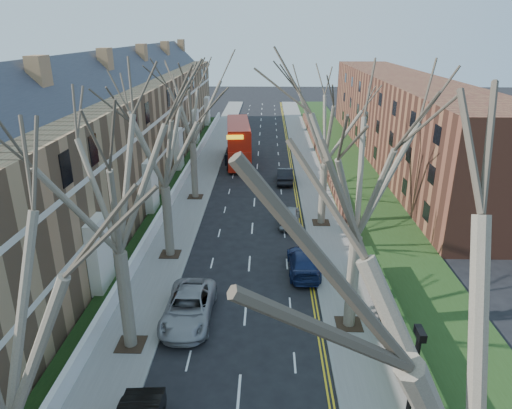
{
  "coord_description": "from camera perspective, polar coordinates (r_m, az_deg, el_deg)",
  "views": [
    {
      "loc": [
        1.17,
        -12.98,
        15.15
      ],
      "look_at": [
        0.36,
        19.04,
        2.84
      ],
      "focal_mm": 32.0,
      "sensor_mm": 36.0,
      "label": 1
    }
  ],
  "objects": [
    {
      "name": "tree_right_mid",
      "position": [
        22.18,
        13.26,
        5.86
      ],
      "size": [
        10.5,
        10.5,
        14.71
      ],
      "color": "brown",
      "rests_on": "ground"
    },
    {
      "name": "terrace_left",
      "position": [
        47.4,
        -16.98,
        8.41
      ],
      "size": [
        9.7,
        78.0,
        13.6
      ],
      "color": "#9B734F",
      "rests_on": "ground"
    },
    {
      "name": "tree_left_mid",
      "position": [
        20.95,
        -17.81,
        4.52
      ],
      "size": [
        10.5,
        10.5,
        14.71
      ],
      "color": "brown",
      "rests_on": "ground"
    },
    {
      "name": "car_right_mid",
      "position": [
        37.88,
        4.19,
        -1.4
      ],
      "size": [
        2.04,
        4.4,
        1.46
      ],
      "primitive_type": "imported",
      "rotation": [
        0.0,
        0.0,
        3.07
      ],
      "color": "#94999D",
      "rests_on": "ground"
    },
    {
      "name": "flats_right",
      "position": [
        59.19,
        17.69,
        10.17
      ],
      "size": [
        13.97,
        54.0,
        10.0
      ],
      "color": "brown",
      "rests_on": "ground"
    },
    {
      "name": "front_wall_left",
      "position": [
        47.15,
        -9.41,
        2.79
      ],
      "size": [
        0.3,
        78.0,
        1.0
      ],
      "color": "white",
      "rests_on": "ground"
    },
    {
      "name": "double_decker_bus",
      "position": [
        55.48,
        -2.21,
        7.67
      ],
      "size": [
        3.6,
        11.62,
        4.77
      ],
      "rotation": [
        0.0,
        0.0,
        3.23
      ],
      "color": "#A8190C",
      "rests_on": "ground"
    },
    {
      "name": "car_right_near",
      "position": [
        30.67,
        5.97,
        -7.14
      ],
      "size": [
        2.09,
        5.04,
        1.46
      ],
      "primitive_type": "imported",
      "rotation": [
        0.0,
        0.0,
        3.15
      ],
      "color": "#16234E",
      "rests_on": "ground"
    },
    {
      "name": "wall_hedge_right",
      "position": [
        21.54,
        20.12,
        -21.17
      ],
      "size": [
        0.7,
        24.0,
        1.8
      ],
      "color": "#543524",
      "rests_on": "ground"
    },
    {
      "name": "car_right_far",
      "position": [
        48.36,
        3.63,
        3.7
      ],
      "size": [
        1.74,
        4.74,
        1.55
      ],
      "primitive_type": "imported",
      "rotation": [
        0.0,
        0.0,
        3.12
      ],
      "color": "black",
      "rests_on": "ground"
    },
    {
      "name": "grass_verge_right",
      "position": [
        54.9,
        11.22,
        4.77
      ],
      "size": [
        6.0,
        102.0,
        0.06
      ],
      "color": "#213914",
      "rests_on": "ground"
    },
    {
      "name": "car_left_far",
      "position": [
        26.1,
        -8.42,
        -12.62
      ],
      "size": [
        2.65,
        5.66,
        1.57
      ],
      "primitive_type": "imported",
      "rotation": [
        0.0,
        0.0,
        -0.01
      ],
      "color": "gray",
      "rests_on": "ground"
    },
    {
      "name": "tree_left_far",
      "position": [
        30.37,
        -11.81,
        9.37
      ],
      "size": [
        10.15,
        10.15,
        14.22
      ],
      "color": "brown",
      "rests_on": "ground"
    },
    {
      "name": "tree_left_dist",
      "position": [
        41.93,
        -8.21,
        13.16
      ],
      "size": [
        10.5,
        10.5,
        14.71
      ],
      "color": "brown",
      "rests_on": "ground"
    },
    {
      "name": "pavement_right",
      "position": [
        54.34,
        6.52,
        4.77
      ],
      "size": [
        3.0,
        102.0,
        0.12
      ],
      "primitive_type": "cube",
      "color": "slate",
      "rests_on": "ground"
    },
    {
      "name": "pavement_left",
      "position": [
        54.6,
        -6.17,
        4.86
      ],
      "size": [
        3.0,
        102.0,
        0.12
      ],
      "primitive_type": "cube",
      "color": "slate",
      "rests_on": "ground"
    },
    {
      "name": "tree_right_far",
      "position": [
        35.77,
        8.88,
        11.28
      ],
      "size": [
        10.15,
        10.15,
        14.22
      ],
      "color": "brown",
      "rests_on": "ground"
    }
  ]
}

